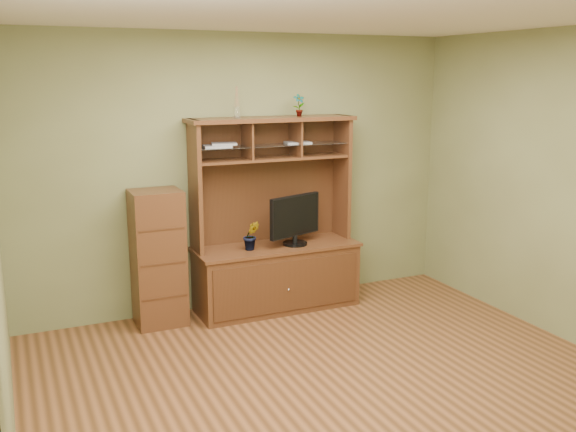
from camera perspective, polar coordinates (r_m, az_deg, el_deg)
room at (r=4.59m, az=4.65°, el=0.49°), size 4.54×4.04×2.74m
media_hutch at (r=6.40m, az=-1.13°, el=-3.66°), size 1.66×0.61×1.90m
monitor at (r=6.30m, az=0.63°, el=-0.25°), size 0.61×0.26×0.50m
orchid_plant at (r=6.15m, az=-3.28°, el=-1.74°), size 0.18×0.16×0.28m
top_plant at (r=6.34m, az=0.98°, el=9.84°), size 0.12×0.08×0.22m
reed_diffuser at (r=6.10m, az=-4.57°, el=9.75°), size 0.06×0.06×0.29m
magazines at (r=6.16m, az=-3.73°, el=6.38°), size 1.11×0.23×0.04m
side_cabinet at (r=6.07m, az=-11.47°, el=-3.68°), size 0.45×0.42×1.27m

